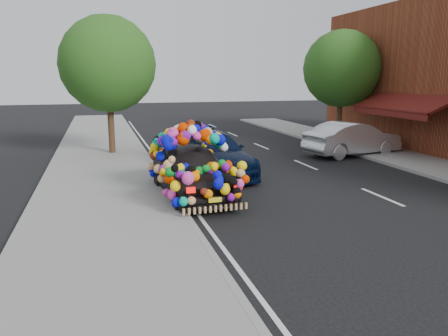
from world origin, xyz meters
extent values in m
plane|color=black|center=(0.00, 0.00, 0.00)|extent=(100.00, 100.00, 0.00)
cube|color=gray|center=(-4.30, 0.00, 0.06)|extent=(4.00, 60.00, 0.12)
cube|color=gray|center=(-2.35, 0.00, 0.07)|extent=(0.15, 60.00, 0.13)
cube|color=gray|center=(8.20, 3.00, 0.06)|extent=(3.00, 40.00, 0.12)
cube|color=#54130F|center=(8.70, 6.00, 2.35)|extent=(1.62, 5.20, 0.75)
cube|color=#54130F|center=(7.95, 6.00, 1.95)|extent=(0.06, 5.20, 0.35)
cylinder|color=#332114|center=(-3.80, 9.50, 1.36)|extent=(0.28, 0.28, 2.73)
sphere|color=#245215|center=(-3.80, 9.50, 4.03)|extent=(4.20, 4.20, 4.20)
cylinder|color=#332114|center=(8.00, 10.00, 1.32)|extent=(0.28, 0.28, 2.64)
sphere|color=#245215|center=(8.00, 10.00, 3.90)|extent=(4.00, 4.00, 4.00)
imported|color=black|center=(-1.76, 1.74, 0.77)|extent=(2.04, 4.60, 1.54)
cube|color=red|center=(-2.27, -0.57, 0.78)|extent=(0.22, 0.07, 0.14)
cube|color=red|center=(-1.03, -0.50, 0.78)|extent=(0.22, 0.07, 0.14)
cube|color=yellow|center=(-1.65, -0.54, 0.48)|extent=(0.34, 0.06, 0.12)
imported|color=black|center=(-0.45, 4.50, 0.76)|extent=(2.48, 5.35, 1.51)
imported|color=silver|center=(6.63, 6.44, 0.76)|extent=(4.81, 2.45, 1.51)
camera|label=1|loc=(-4.33, -10.67, 3.48)|focal=35.00mm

